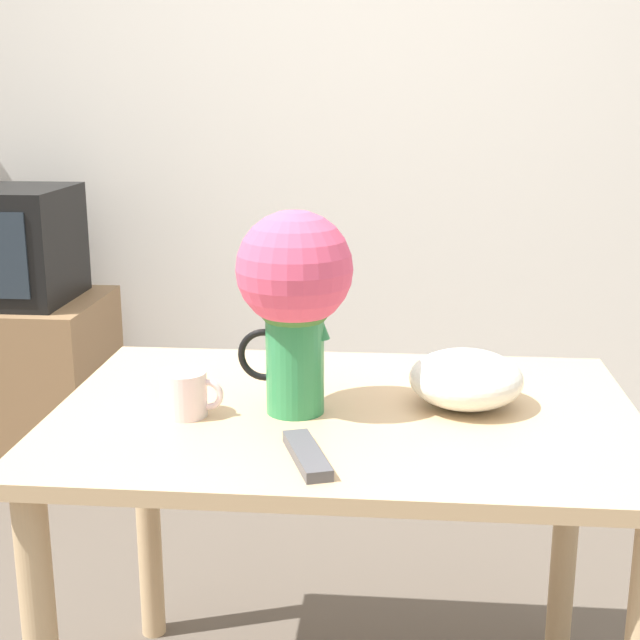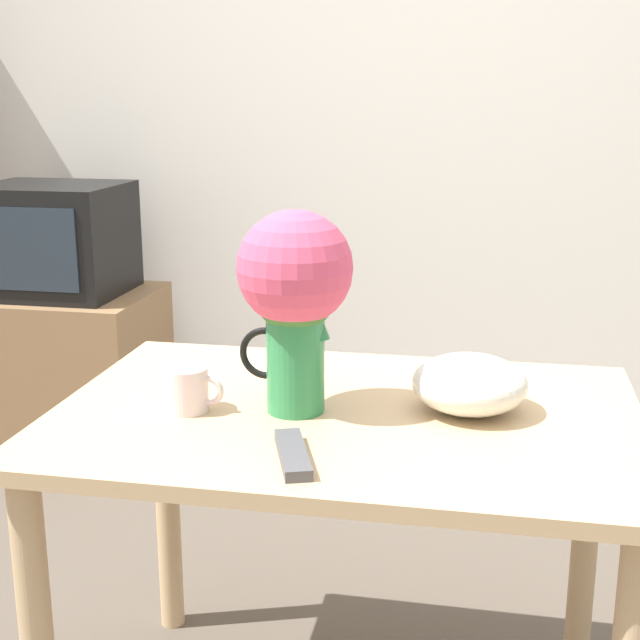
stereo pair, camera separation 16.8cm
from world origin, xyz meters
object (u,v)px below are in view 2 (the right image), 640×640
object	(u,v)px
flower_vase	(295,288)
coffee_mug	(187,389)
white_bowl	(470,383)
tv_set	(53,239)

from	to	relation	value
flower_vase	coffee_mug	bearing A→B (deg)	-168.47
white_bowl	tv_set	xyz separation A→B (m)	(-1.59, 1.41, 0.00)
flower_vase	white_bowl	xyz separation A→B (m)	(0.33, 0.07, -0.19)
white_bowl	tv_set	bearing A→B (deg)	138.60
flower_vase	coffee_mug	world-z (taller)	flower_vase
flower_vase	white_bowl	size ratio (longest dim) A/B	1.76
white_bowl	flower_vase	bearing A→B (deg)	-168.88
flower_vase	tv_set	world-z (taller)	flower_vase
coffee_mug	tv_set	world-z (taller)	tv_set
coffee_mug	white_bowl	bearing A→B (deg)	11.28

